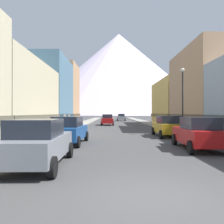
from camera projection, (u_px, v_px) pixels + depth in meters
ground_plane at (155, 197)px, 5.45m from camera, size 400.00×400.00×0.00m
sidewalk_left at (81, 124)px, 40.42m from camera, size 2.50×100.00×0.15m
sidewalk_right at (152, 124)px, 40.49m from camera, size 2.50×100.00×0.15m
storefront_left_1 at (2, 99)px, 21.56m from camera, size 8.05×13.27×6.92m
storefront_left_2 at (38, 94)px, 33.71m from camera, size 8.92×10.40×10.05m
storefront_left_3 at (55, 95)px, 42.99m from camera, size 8.47×8.14×11.13m
storefront_right_2 at (224, 91)px, 27.22m from camera, size 10.21×12.20×9.57m
storefront_right_3 at (178, 103)px, 40.83m from camera, size 7.43×13.95×7.73m
car_left_0 at (38, 143)px, 8.57m from camera, size 2.13×4.43×1.78m
car_left_1 at (68, 130)px, 14.72m from camera, size 2.22×4.47×1.78m
car_right_0 at (199, 133)px, 12.58m from camera, size 2.21×4.47×1.78m
car_right_1 at (168, 126)px, 19.36m from camera, size 2.08×4.41×1.78m
car_driving_0 at (107, 120)px, 37.57m from camera, size 2.06×4.40×1.78m
car_driving_1 at (121, 117)px, 57.92m from camera, size 2.06×4.40×1.78m
trash_bin_right at (219, 133)px, 15.62m from camera, size 0.59×0.59×0.98m
potted_plant_0 at (43, 129)px, 19.85m from camera, size 0.52×0.52×0.83m
potted_plant_1 at (56, 125)px, 24.70m from camera, size 0.70×0.70×0.97m
pedestrian_0 at (65, 123)px, 25.69m from camera, size 0.36×0.36×1.68m
pedestrian_1 at (69, 122)px, 28.32m from camera, size 0.36×0.36×1.62m
streetlamp_right at (183, 91)px, 20.30m from camera, size 0.36×0.36×5.86m
mountain_backdrop at (119, 74)px, 265.67m from camera, size 208.06×208.06×94.24m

